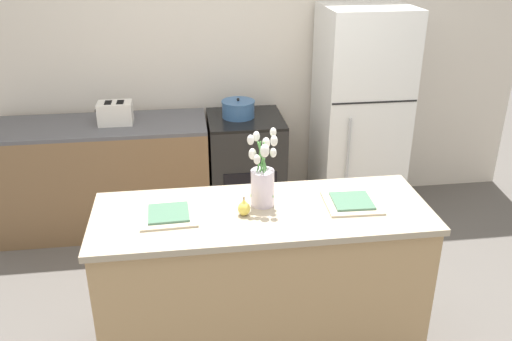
% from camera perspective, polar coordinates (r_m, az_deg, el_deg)
% --- Properties ---
extents(back_wall, '(5.20, 0.08, 2.70)m').
position_cam_1_polar(back_wall, '(4.62, -3.04, 12.39)').
color(back_wall, silver).
rests_on(back_wall, ground_plane).
extents(kitchen_island, '(1.80, 0.66, 0.93)m').
position_cam_1_polar(kitchen_island, '(3.13, 0.64, -11.66)').
color(kitchen_island, tan).
rests_on(kitchen_island, ground_plane).
extents(back_counter, '(1.68, 0.60, 0.90)m').
position_cam_1_polar(back_counter, '(4.56, -15.72, -0.63)').
color(back_counter, brown).
rests_on(back_counter, ground_plane).
extents(stove_range, '(0.60, 0.61, 0.90)m').
position_cam_1_polar(stove_range, '(4.53, -1.08, 0.19)').
color(stove_range, black).
rests_on(stove_range, ground_plane).
extents(refrigerator, '(0.68, 0.67, 1.75)m').
position_cam_1_polar(refrigerator, '(4.58, 10.83, 5.72)').
color(refrigerator, white).
rests_on(refrigerator, ground_plane).
extents(flower_vase, '(0.16, 0.16, 0.42)m').
position_cam_1_polar(flower_vase, '(2.88, 0.69, -0.92)').
color(flower_vase, silver).
rests_on(flower_vase, kitchen_island).
extents(pear_figurine, '(0.06, 0.06, 0.11)m').
position_cam_1_polar(pear_figurine, '(2.82, -1.26, -3.96)').
color(pear_figurine, '#E5CC4C').
rests_on(pear_figurine, kitchen_island).
extents(plate_setting_left, '(0.30, 0.30, 0.02)m').
position_cam_1_polar(plate_setting_left, '(2.86, -9.18, -4.56)').
color(plate_setting_left, beige).
rests_on(plate_setting_left, kitchen_island).
extents(plate_setting_right, '(0.30, 0.30, 0.02)m').
position_cam_1_polar(plate_setting_right, '(2.99, 10.06, -3.30)').
color(plate_setting_right, beige).
rests_on(plate_setting_right, kitchen_island).
extents(toaster, '(0.28, 0.18, 0.17)m').
position_cam_1_polar(toaster, '(4.34, -14.59, 5.88)').
color(toaster, silver).
rests_on(toaster, back_counter).
extents(cooking_pot, '(0.27, 0.27, 0.16)m').
position_cam_1_polar(cooking_pot, '(4.36, -1.88, 6.50)').
color(cooking_pot, '#386093').
rests_on(cooking_pot, stove_range).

